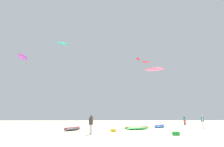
{
  "coord_description": "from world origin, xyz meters",
  "views": [
    {
      "loc": [
        -1.34,
        -13.1,
        1.63
      ],
      "look_at": [
        0.0,
        20.42,
        8.77
      ],
      "focal_mm": 31.95,
      "sensor_mm": 36.0,
      "label": 1
    }
  ],
  "objects_px": {
    "kite_aloft_0": "(138,59)",
    "kite_aloft_4": "(154,69)",
    "person_foreground": "(91,123)",
    "kite_grounded_mid": "(160,126)",
    "kite_aloft_3": "(62,43)",
    "gear_bag": "(113,130)",
    "kite_grounded_near": "(137,128)",
    "person_midground": "(185,119)",
    "kite_aloft_1": "(23,57)",
    "cooler_box": "(176,133)",
    "person_left": "(203,121)",
    "kite_aloft_5": "(146,62)",
    "kite_grounded_far": "(72,129)"
  },
  "relations": [
    {
      "from": "person_left",
      "to": "person_midground",
      "type": "bearing_deg",
      "value": -77.57
    },
    {
      "from": "cooler_box",
      "to": "gear_bag",
      "type": "distance_m",
      "value": 6.44
    },
    {
      "from": "person_left",
      "to": "kite_aloft_5",
      "type": "relative_size",
      "value": 0.8
    },
    {
      "from": "kite_grounded_near",
      "to": "kite_aloft_5",
      "type": "relative_size",
      "value": 1.55
    },
    {
      "from": "kite_grounded_near",
      "to": "cooler_box",
      "type": "xyz_separation_m",
      "value": [
        2.22,
        -6.98,
        -0.03
      ]
    },
    {
      "from": "person_midground",
      "to": "person_left",
      "type": "distance_m",
      "value": 10.25
    },
    {
      "from": "person_foreground",
      "to": "person_left",
      "type": "distance_m",
      "value": 16.05
    },
    {
      "from": "kite_aloft_1",
      "to": "kite_aloft_5",
      "type": "xyz_separation_m",
      "value": [
        25.38,
        10.35,
        2.16
      ]
    },
    {
      "from": "person_foreground",
      "to": "kite_aloft_1",
      "type": "xyz_separation_m",
      "value": [
        -14.06,
        17.67,
        11.36
      ]
    },
    {
      "from": "person_left",
      "to": "kite_aloft_0",
      "type": "xyz_separation_m",
      "value": [
        -3.24,
        28.52,
        16.61
      ]
    },
    {
      "from": "person_midground",
      "to": "kite_grounded_far",
      "type": "xyz_separation_m",
      "value": [
        -18.15,
        -12.86,
        -0.86
      ]
    },
    {
      "from": "gear_bag",
      "to": "kite_aloft_5",
      "type": "bearing_deg",
      "value": 70.07
    },
    {
      "from": "person_left",
      "to": "kite_aloft_3",
      "type": "relative_size",
      "value": 0.5
    },
    {
      "from": "cooler_box",
      "to": "gear_bag",
      "type": "xyz_separation_m",
      "value": [
        -5.17,
        3.84,
        0.0
      ]
    },
    {
      "from": "person_left",
      "to": "kite_grounded_mid",
      "type": "bearing_deg",
      "value": -6.16
    },
    {
      "from": "person_foreground",
      "to": "person_midground",
      "type": "relative_size",
      "value": 0.95
    },
    {
      "from": "kite_aloft_5",
      "to": "person_left",
      "type": "bearing_deg",
      "value": -82.26
    },
    {
      "from": "kite_grounded_near",
      "to": "kite_aloft_0",
      "type": "relative_size",
      "value": 1.48
    },
    {
      "from": "kite_aloft_5",
      "to": "cooler_box",
      "type": "bearing_deg",
      "value": -97.85
    },
    {
      "from": "person_left",
      "to": "kite_grounded_far",
      "type": "relative_size",
      "value": 0.53
    },
    {
      "from": "person_foreground",
      "to": "kite_aloft_5",
      "type": "relative_size",
      "value": 0.77
    },
    {
      "from": "person_foreground",
      "to": "kite_grounded_mid",
      "type": "xyz_separation_m",
      "value": [
        9.12,
        10.35,
        -0.81
      ]
    },
    {
      "from": "kite_grounded_mid",
      "to": "cooler_box",
      "type": "distance_m",
      "value": 11.67
    },
    {
      "from": "person_foreground",
      "to": "kite_grounded_mid",
      "type": "height_order",
      "value": "person_foreground"
    },
    {
      "from": "kite_aloft_0",
      "to": "kite_aloft_4",
      "type": "distance_m",
      "value": 21.35
    },
    {
      "from": "kite_grounded_far",
      "to": "kite_aloft_1",
      "type": "distance_m",
      "value": 21.12
    },
    {
      "from": "person_foreground",
      "to": "person_left",
      "type": "relative_size",
      "value": 0.97
    },
    {
      "from": "kite_grounded_near",
      "to": "gear_bag",
      "type": "distance_m",
      "value": 4.31
    },
    {
      "from": "kite_aloft_1",
      "to": "kite_aloft_5",
      "type": "distance_m",
      "value": 27.49
    },
    {
      "from": "gear_bag",
      "to": "kite_grounded_mid",
      "type": "bearing_deg",
      "value": 47.69
    },
    {
      "from": "person_left",
      "to": "kite_grounded_far",
      "type": "bearing_deg",
      "value": 31.31
    },
    {
      "from": "kite_grounded_near",
      "to": "kite_aloft_3",
      "type": "xyz_separation_m",
      "value": [
        -15.6,
        28.4,
        21.1
      ]
    },
    {
      "from": "kite_aloft_0",
      "to": "kite_aloft_1",
      "type": "relative_size",
      "value": 0.64
    },
    {
      "from": "person_foreground",
      "to": "gear_bag",
      "type": "relative_size",
      "value": 3.06
    },
    {
      "from": "kite_grounded_far",
      "to": "gear_bag",
      "type": "xyz_separation_m",
      "value": [
        4.51,
        -2.31,
        -0.03
      ]
    },
    {
      "from": "person_midground",
      "to": "kite_grounded_far",
      "type": "distance_m",
      "value": 22.26
    },
    {
      "from": "kite_aloft_4",
      "to": "person_midground",
      "type": "bearing_deg",
      "value": 15.19
    },
    {
      "from": "person_midground",
      "to": "kite_grounded_mid",
      "type": "relative_size",
      "value": 0.55
    },
    {
      "from": "person_midground",
      "to": "kite_aloft_4",
      "type": "height_order",
      "value": "kite_aloft_4"
    },
    {
      "from": "person_left",
      "to": "person_foreground",
      "type": "bearing_deg",
      "value": 50.56
    },
    {
      "from": "gear_bag",
      "to": "kite_aloft_0",
      "type": "relative_size",
      "value": 0.24
    },
    {
      "from": "cooler_box",
      "to": "gear_bag",
      "type": "bearing_deg",
      "value": 143.44
    },
    {
      "from": "cooler_box",
      "to": "kite_aloft_3",
      "type": "height_order",
      "value": "kite_aloft_3"
    },
    {
      "from": "cooler_box",
      "to": "person_left",
      "type": "bearing_deg",
      "value": 52.64
    },
    {
      "from": "person_foreground",
      "to": "kite_aloft_3",
      "type": "distance_m",
      "value": 41.14
    },
    {
      "from": "person_foreground",
      "to": "person_left",
      "type": "xyz_separation_m",
      "value": [
        14.08,
        7.71,
        0.03
      ]
    },
    {
      "from": "cooler_box",
      "to": "kite_aloft_4",
      "type": "xyz_separation_m",
      "value": [
        2.97,
        17.51,
        9.78
      ]
    },
    {
      "from": "person_foreground",
      "to": "kite_aloft_0",
      "type": "height_order",
      "value": "kite_aloft_0"
    },
    {
      "from": "kite_grounded_mid",
      "to": "kite_grounded_far",
      "type": "height_order",
      "value": "kite_grounded_mid"
    },
    {
      "from": "person_left",
      "to": "kite_grounded_mid",
      "type": "height_order",
      "value": "person_left"
    }
  ]
}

